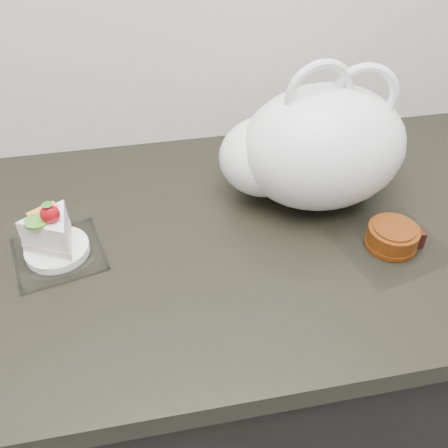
# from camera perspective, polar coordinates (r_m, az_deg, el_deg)

# --- Properties ---
(counter) EXTENTS (2.04, 0.64, 0.90)m
(counter) POSITION_cam_1_polar(r_m,az_deg,el_deg) (1.20, -3.99, -17.54)
(counter) COLOR black
(counter) RESTS_ON ground
(cake_tray) EXTENTS (0.17, 0.17, 0.11)m
(cake_tray) POSITION_cam_1_polar(r_m,az_deg,el_deg) (0.84, -18.77, -1.88)
(cake_tray) COLOR white
(cake_tray) RESTS_ON counter
(mooncake_wrap) EXTENTS (0.20, 0.19, 0.04)m
(mooncake_wrap) POSITION_cam_1_polar(r_m,az_deg,el_deg) (0.87, 18.73, -1.54)
(mooncake_wrap) COLOR white
(mooncake_wrap) RESTS_ON counter
(plastic_bag) EXTENTS (0.33, 0.24, 0.27)m
(plastic_bag) POSITION_cam_1_polar(r_m,az_deg,el_deg) (0.89, 9.97, 8.53)
(plastic_bag) COLOR white
(plastic_bag) RESTS_ON counter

